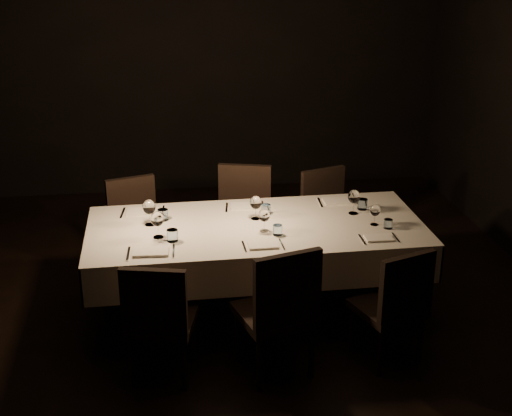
{
  "coord_description": "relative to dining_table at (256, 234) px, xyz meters",
  "views": [
    {
      "loc": [
        -0.71,
        -4.88,
        2.85
      ],
      "look_at": [
        0.0,
        0.0,
        0.9
      ],
      "focal_mm": 50.0,
      "sensor_mm": 36.0,
      "label": 1
    }
  ],
  "objects": [
    {
      "name": "chair_far_right",
      "position": [
        0.76,
        0.8,
        -0.2
      ],
      "size": [
        0.53,
        0.53,
        0.88
      ],
      "rotation": [
        0.0,
        0.0,
        0.31
      ],
      "color": "black",
      "rests_on": "ground"
    },
    {
      "name": "room",
      "position": [
        0.0,
        0.0,
        0.81
      ],
      "size": [
        5.01,
        6.01,
        3.01
      ],
      "color": "black",
      "rests_on": "ground"
    },
    {
      "name": "chair_near_right",
      "position": [
        0.84,
        -0.8,
        -0.2
      ],
      "size": [
        0.53,
        0.53,
        0.87
      ],
      "rotation": [
        0.0,
        0.0,
        3.47
      ],
      "color": "black",
      "rests_on": "ground"
    },
    {
      "name": "dining_table",
      "position": [
        0.0,
        0.0,
        0.0
      ],
      "size": [
        2.52,
        1.12,
        0.76
      ],
      "color": "black",
      "rests_on": "ground"
    },
    {
      "name": "place_setting_near_right",
      "position": [
        0.89,
        -0.22,
        0.14
      ],
      "size": [
        0.29,
        0.39,
        0.16
      ],
      "rotation": [
        0.0,
        0.0,
        -0.02
      ],
      "color": "white",
      "rests_on": "dining_table"
    },
    {
      "name": "place_setting_near_left",
      "position": [
        -0.72,
        -0.22,
        0.15
      ],
      "size": [
        0.36,
        0.42,
        0.2
      ],
      "rotation": [
        0.0,
        0.0,
        -0.05
      ],
      "color": "white",
      "rests_on": "dining_table"
    },
    {
      "name": "chair_near_left",
      "position": [
        -0.76,
        -0.78,
        -0.2
      ],
      "size": [
        0.51,
        0.51,
        0.88
      ],
      "rotation": [
        0.0,
        0.0,
        2.9
      ],
      "color": "black",
      "rests_on": "ground"
    },
    {
      "name": "place_setting_near_center",
      "position": [
        0.05,
        -0.22,
        0.14
      ],
      "size": [
        0.31,
        0.4,
        0.17
      ],
      "rotation": [
        0.0,
        0.0,
        0.01
      ],
      "color": "white",
      "rests_on": "dining_table"
    },
    {
      "name": "place_setting_far_center",
      "position": [
        0.02,
        0.22,
        0.15
      ],
      "size": [
        0.35,
        0.41,
        0.19
      ],
      "rotation": [
        0.0,
        0.0,
        -0.14
      ],
      "color": "white",
      "rests_on": "dining_table"
    },
    {
      "name": "chair_near_center",
      "position": [
        0.03,
        -0.85,
        -0.16
      ],
      "size": [
        0.57,
        0.57,
        0.96
      ],
      "rotation": [
        0.0,
        0.0,
        3.41
      ],
      "color": "black",
      "rests_on": "ground"
    },
    {
      "name": "chair_far_center",
      "position": [
        0.0,
        0.77,
        -0.16
      ],
      "size": [
        0.56,
        0.56,
        0.95
      ],
      "rotation": [
        0.0,
        0.0,
        -0.27
      ],
      "color": "black",
      "rests_on": "ground"
    },
    {
      "name": "place_setting_far_right",
      "position": [
        0.79,
        0.22,
        0.15
      ],
      "size": [
        0.35,
        0.42,
        0.2
      ],
      "rotation": [
        0.0,
        0.0,
        -0.06
      ],
      "color": "white",
      "rests_on": "dining_table"
    },
    {
      "name": "chair_far_left",
      "position": [
        -0.92,
        0.81,
        -0.2
      ],
      "size": [
        0.52,
        0.52,
        0.88
      ],
      "rotation": [
        0.0,
        0.0,
        0.28
      ],
      "color": "black",
      "rests_on": "ground"
    },
    {
      "name": "place_setting_far_left",
      "position": [
        -0.78,
        0.22,
        0.15
      ],
      "size": [
        0.37,
        0.42,
        0.2
      ],
      "rotation": [
        0.0,
        0.0,
        -0.12
      ],
      "color": "white",
      "rests_on": "dining_table"
    }
  ]
}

